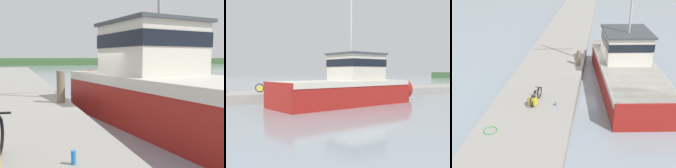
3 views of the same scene
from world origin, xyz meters
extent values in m
plane|color=#84939E|center=(0.00, 0.00, 0.00)|extent=(320.00, 320.00, 0.00)
cube|color=gray|center=(-3.49, 0.00, 0.35)|extent=(4.74, 80.00, 0.71)
cube|color=#426638|center=(30.00, 77.73, 1.10)|extent=(180.00, 5.00, 2.21)
cube|color=maroon|center=(2.00, -1.80, 0.85)|extent=(5.20, 10.57, 1.71)
cone|color=maroon|center=(1.04, 4.09, 0.85)|extent=(1.89, 2.06, 1.62)
cube|color=beige|center=(2.00, -1.80, 1.54)|extent=(5.24, 10.38, 0.34)
cube|color=beige|center=(1.80, -0.56, 2.62)|extent=(3.36, 3.58, 1.83)
cube|color=black|center=(1.80, -0.56, 2.95)|extent=(3.43, 3.65, 0.51)
cube|color=#3D4247|center=(1.80, -0.56, 3.60)|extent=(3.63, 3.86, 0.12)
cylinder|color=#756651|center=(-1.49, 0.03, 1.28)|extent=(0.29, 0.29, 1.14)
cylinder|color=blue|center=(-2.20, -5.96, 0.82)|extent=(0.08, 0.08, 0.21)
camera|label=1|loc=(-2.98, -10.06, 2.33)|focal=45.00mm
camera|label=2|loc=(18.92, -11.69, 2.32)|focal=45.00mm
camera|label=3|loc=(0.19, -19.36, 8.99)|focal=45.00mm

